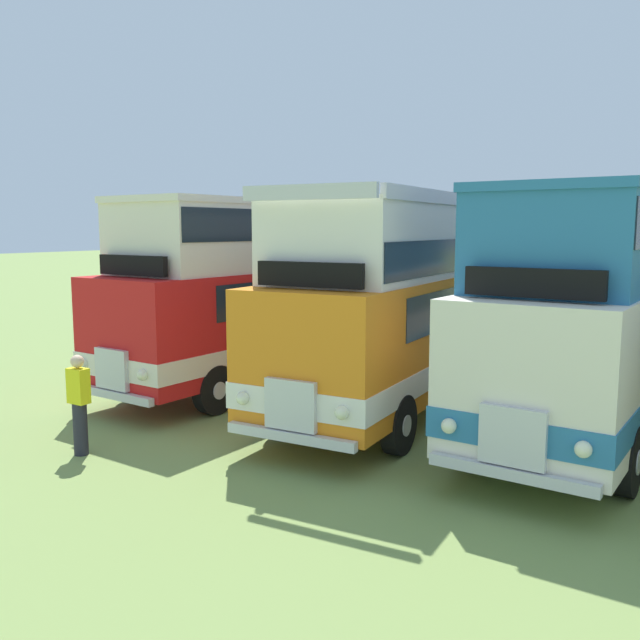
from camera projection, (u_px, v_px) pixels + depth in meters
name	position (u px, v px, depth m)	size (l,w,h in m)	color
bus_first_in_row	(272.00, 283.00, 17.15)	(3.10, 9.98, 4.49)	red
bus_second_in_row	(420.00, 294.00, 15.36)	(3.10, 11.33, 4.52)	orange
bus_third_in_row	(602.00, 301.00, 12.85)	(2.99, 9.86, 4.49)	silver
marshal_person	(79.00, 404.00, 11.48)	(0.36, 0.24, 1.73)	#23232D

